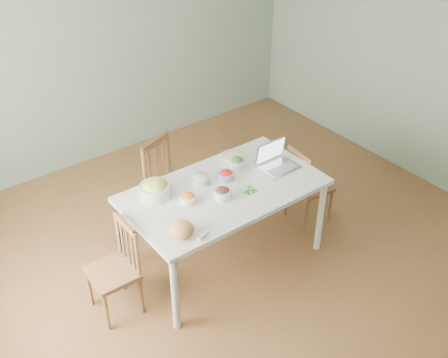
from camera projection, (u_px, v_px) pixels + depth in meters
floor at (243, 257)px, 5.14m from camera, size 5.00×5.00×0.00m
wall_back at (106, 46)px, 6.03m from camera, size 5.00×0.00×2.70m
wall_right at (432, 63)px, 5.63m from camera, size 0.00×5.00×2.70m
dining_table at (224, 225)px, 4.90m from camera, size 1.73×0.98×0.81m
chair_far at (172, 187)px, 5.29m from camera, size 0.53×0.52×0.95m
chair_left at (112, 271)px, 4.37m from camera, size 0.38×0.39×0.87m
chair_right at (310, 184)px, 5.40m from camera, size 0.40×0.42×0.87m
bread_boule at (181, 229)px, 4.12m from camera, size 0.25×0.25×0.13m
butter_stick at (203, 235)px, 4.13m from camera, size 0.12×0.07×0.03m
bowl_squash at (155, 189)px, 4.54m from camera, size 0.32×0.32×0.15m
bowl_carrot at (188, 198)px, 4.49m from camera, size 0.19×0.19×0.08m
bowl_onion at (200, 179)px, 4.72m from camera, size 0.22×0.22×0.09m
bowl_mushroom at (222, 193)px, 4.53m from camera, size 0.16×0.16×0.10m
bowl_redpep at (226, 175)px, 4.77m from camera, size 0.18×0.18×0.09m
bowl_broccoli at (237, 162)px, 4.94m from camera, size 0.18×0.18×0.09m
flatbread at (233, 156)px, 5.10m from camera, size 0.28×0.28×0.02m
basil_bunch at (249, 190)px, 4.63m from camera, size 0.17×0.17×0.02m
laptop at (281, 158)px, 4.87m from camera, size 0.34×0.28×0.24m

